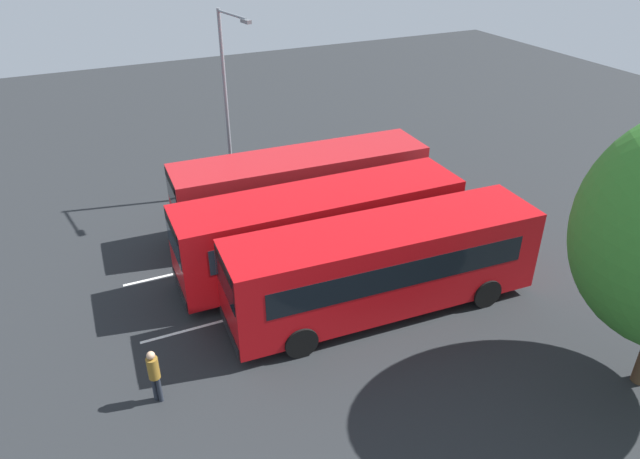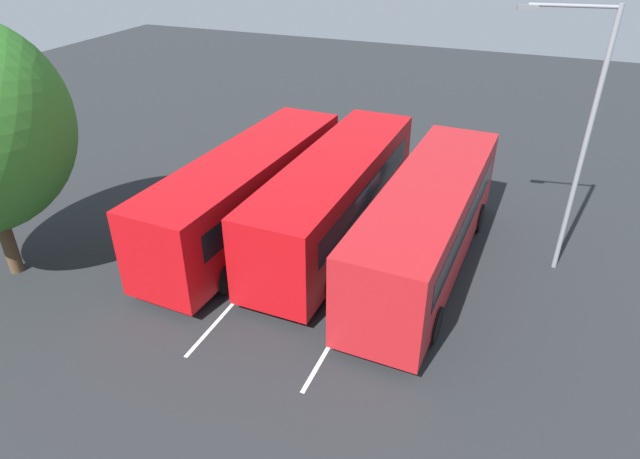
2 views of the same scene
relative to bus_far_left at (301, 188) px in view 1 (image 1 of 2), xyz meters
name	(u,v)px [view 1 (image 1 of 2)]	position (x,y,z in m)	size (l,w,h in m)	color
ground_plane	(323,265)	(0.52, 3.23, -1.79)	(70.12, 70.12, 0.00)	#232628
bus_far_left	(301,188)	(0.00, 0.00, 0.00)	(10.73, 3.04, 3.23)	#AD191E
bus_center_left	(320,228)	(0.73, 3.45, 0.00)	(10.69, 2.91, 3.23)	#B70C11
bus_center_right	(383,265)	(-0.12, 6.53, 0.00)	(10.75, 3.13, 3.23)	#B70C11
pedestrian	(154,372)	(7.66, 7.53, -0.75)	(0.45, 0.45, 1.76)	#232833
street_lamp	(228,96)	(1.70, -3.93, 3.05)	(0.61, 2.70, 8.43)	gray
lane_stripe_outer_left	(305,244)	(0.52, 1.49, -1.79)	(14.41, 0.12, 0.01)	silver
lane_stripe_inner_left	(343,288)	(0.52, 4.96, -1.79)	(14.41, 0.12, 0.01)	silver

